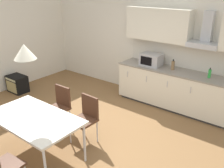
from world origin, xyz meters
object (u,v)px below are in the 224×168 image
Objects in this scene: dining_table at (34,119)px; pendant_lamp at (25,52)px; bottle_brown at (173,65)px; guitar_amp at (17,84)px; chair_far_right at (86,115)px; chair_far_left at (60,104)px; bottle_green at (210,73)px; microwave at (151,60)px.

dining_table is 4.87× the size of pendant_lamp.
bottle_brown reaches higher than guitar_amp.
chair_far_right and chair_far_left have the same top height.
bottle_brown is at bearing 179.49° from bottle_green.
dining_table reaches higher than guitar_amp.
bottle_green is 3.07m from chair_far_left.
chair_far_right reaches higher than guitar_amp.
chair_far_right is at bearing -9.66° from guitar_amp.
chair_far_left is at bearing 113.08° from pendant_lamp.
pendant_lamp is (0.00, -0.00, 1.10)m from dining_table.
microwave is 3.55m from guitar_amp.
pendant_lamp is at bearing -113.23° from chair_far_right.
microwave is at bearing 82.90° from dining_table.
bottle_brown is at bearing 25.81° from guitar_amp.
bottle_green reaches higher than chair_far_left.
bottle_brown is (-0.81, 0.01, 0.01)m from bottle_green.
dining_table is (-1.73, -3.04, -0.29)m from bottle_green.
bottle_green is at bearing 58.11° from chair_far_right.
chair_far_right is at bearing -90.64° from microwave.
bottle_green is 0.25× the size of chair_far_right.
dining_table is at bearing 90.00° from pendant_lamp.
bottle_green is (1.35, 0.00, -0.05)m from microwave.
microwave is 2.24× the size of bottle_green.
bottle_green is 0.81m from bottle_brown.
chair_far_left is 1.67× the size of guitar_amp.
microwave is at bearing -179.91° from bottle_green.
guitar_amp is (-3.55, -1.71, -0.78)m from bottle_brown.
chair_far_left is 1.55m from pendant_lamp.
guitar_amp is at bearing 153.10° from pendant_lamp.
bottle_green is 4.74m from guitar_amp.
chair_far_right is 2.72× the size of pendant_lamp.
pendant_lamp reaches higher than bottle_green.
dining_table is at bearing -106.84° from bottle_brown.
pendant_lamp reaches higher than dining_table.
chair_far_right is (-0.57, -2.22, -0.46)m from bottle_brown.
guitar_amp is at bearing 167.42° from chair_far_left.
bottle_green is at bearing 60.32° from pendant_lamp.
chair_far_right is at bearing -121.89° from bottle_green.
microwave is 1.35m from bottle_green.
dining_table is at bearing -66.92° from chair_far_left.
bottle_brown is 3.20m from dining_table.
bottle_brown is at bearing 60.18° from chair_far_left.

